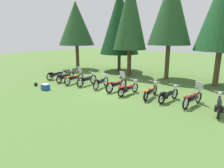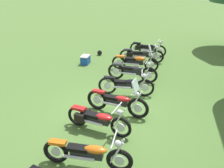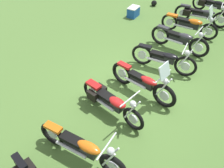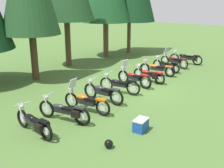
% 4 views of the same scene
% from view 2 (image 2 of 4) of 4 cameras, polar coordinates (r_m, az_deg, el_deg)
% --- Properties ---
extents(ground_plane, '(80.00, 80.00, 0.00)m').
position_cam_2_polar(ground_plane, '(9.01, 0.14, -6.20)').
color(ground_plane, '#4C7033').
extents(motorcycle_0, '(0.71, 2.20, 1.00)m').
position_cam_2_polar(motorcycle_0, '(14.95, 8.03, 8.15)').
color(motorcycle_0, black).
rests_on(motorcycle_0, ground_plane).
extents(motorcycle_1, '(0.75, 2.39, 1.02)m').
position_cam_2_polar(motorcycle_1, '(13.67, 6.59, 6.70)').
color(motorcycle_1, black).
rests_on(motorcycle_1, ground_plane).
extents(motorcycle_2, '(0.74, 2.36, 1.36)m').
position_cam_2_polar(motorcycle_2, '(12.51, 5.47, 5.20)').
color(motorcycle_2, black).
rests_on(motorcycle_2, ground_plane).
extents(motorcycle_3, '(0.73, 2.30, 1.03)m').
position_cam_2_polar(motorcycle_3, '(11.25, 4.75, 2.91)').
color(motorcycle_3, black).
rests_on(motorcycle_3, ground_plane).
extents(motorcycle_4, '(0.73, 2.24, 1.03)m').
position_cam_2_polar(motorcycle_4, '(9.93, 3.32, -0.18)').
color(motorcycle_4, black).
rests_on(motorcycle_4, ground_plane).
extents(motorcycle_5, '(0.75, 2.30, 1.39)m').
position_cam_2_polar(motorcycle_5, '(8.63, 1.30, -4.08)').
color(motorcycle_5, black).
rests_on(motorcycle_5, ground_plane).
extents(motorcycle_6, '(0.82, 2.19, 0.99)m').
position_cam_2_polar(motorcycle_6, '(7.78, -3.53, -7.96)').
color(motorcycle_6, black).
rests_on(motorcycle_6, ground_plane).
extents(motorcycle_7, '(0.75, 2.36, 0.99)m').
position_cam_2_polar(motorcycle_7, '(6.51, -5.67, -15.56)').
color(motorcycle_7, black).
rests_on(motorcycle_7, ground_plane).
extents(picnic_cooler, '(0.62, 0.44, 0.46)m').
position_cam_2_polar(picnic_cooler, '(13.54, -6.11, 5.56)').
color(picnic_cooler, '#19479E').
rests_on(picnic_cooler, ground_plane).
extents(dropped_helmet, '(0.29, 0.29, 0.29)m').
position_cam_2_polar(dropped_helmet, '(14.95, -2.86, 7.17)').
color(dropped_helmet, black).
rests_on(dropped_helmet, ground_plane).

